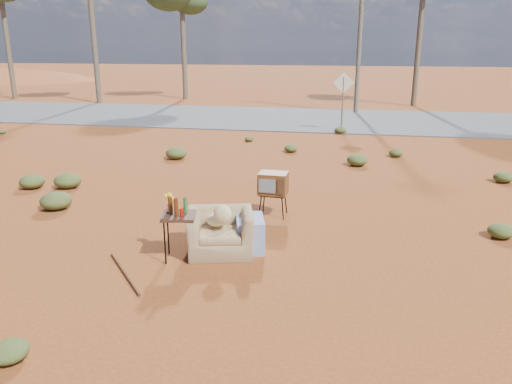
# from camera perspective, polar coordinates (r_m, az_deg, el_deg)

# --- Properties ---
(ground) EXTENTS (140.00, 140.00, 0.00)m
(ground) POSITION_cam_1_polar(r_m,az_deg,el_deg) (7.73, -4.44, -7.70)
(ground) COLOR brown
(ground) RESTS_ON ground
(highway) EXTENTS (140.00, 7.00, 0.04)m
(highway) POSITION_cam_1_polar(r_m,az_deg,el_deg) (22.09, 6.02, 8.32)
(highway) COLOR #565659
(highway) RESTS_ON ground
(armchair) EXTENTS (1.32, 1.05, 0.90)m
(armchair) POSITION_cam_1_polar(r_m,az_deg,el_deg) (7.87, -3.49, -3.95)
(armchair) COLOR #937750
(armchair) RESTS_ON ground
(tv_unit) EXTENTS (0.55, 0.45, 0.85)m
(tv_unit) POSITION_cam_1_polar(r_m,az_deg,el_deg) (9.42, 1.98, 0.92)
(tv_unit) COLOR black
(tv_unit) RESTS_ON ground
(side_table) EXTENTS (0.60, 0.60, 1.00)m
(side_table) POSITION_cam_1_polar(r_m,az_deg,el_deg) (7.61, -9.09, -2.34)
(side_table) COLOR #3B2415
(side_table) RESTS_ON ground
(rusty_bar) EXTENTS (0.99, 1.17, 0.04)m
(rusty_bar) POSITION_cam_1_polar(r_m,az_deg,el_deg) (7.48, -14.79, -8.95)
(rusty_bar) COLOR #532D16
(rusty_bar) RESTS_ON ground
(road_sign) EXTENTS (0.78, 0.06, 2.19)m
(road_sign) POSITION_cam_1_polar(r_m,az_deg,el_deg) (18.86, 9.93, 11.28)
(road_sign) COLOR brown
(road_sign) RESTS_ON ground
(eucalyptus_near_left) EXTENTS (3.20, 3.20, 6.60)m
(eucalyptus_near_left) POSITION_cam_1_polar(r_m,az_deg,el_deg) (30.53, -8.48, 20.72)
(eucalyptus_near_left) COLOR brown
(eucalyptus_near_left) RESTS_ON ground
(utility_pole_center) EXTENTS (1.40, 0.20, 8.00)m
(utility_pole_center) POSITION_cam_1_polar(r_m,az_deg,el_deg) (24.30, 11.87, 18.58)
(utility_pole_center) COLOR brown
(utility_pole_center) RESTS_ON ground
(scrub_patch) EXTENTS (17.49, 8.07, 0.33)m
(scrub_patch) POSITION_cam_1_polar(r_m,az_deg,el_deg) (11.92, -2.66, 1.83)
(scrub_patch) COLOR #4A5926
(scrub_patch) RESTS_ON ground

